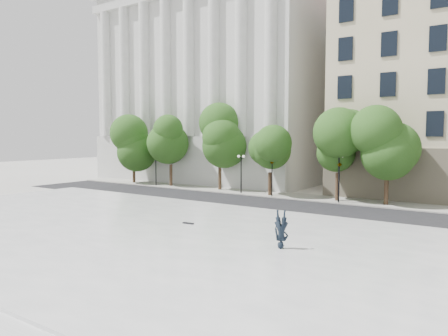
{
  "coord_description": "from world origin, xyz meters",
  "views": [
    {
      "loc": [
        18.7,
        -15.26,
        6.14
      ],
      "look_at": [
        1.03,
        10.0,
        3.81
      ],
      "focal_mm": 35.0,
      "sensor_mm": 36.0,
      "label": 1
    }
  ],
  "objects_px": {
    "skateboard": "(188,223)",
    "traffic_light_east": "(339,164)",
    "person_lying": "(281,243)",
    "traffic_light_west": "(272,160)"
  },
  "relations": [
    {
      "from": "traffic_light_west",
      "to": "person_lying",
      "type": "relative_size",
      "value": 2.2
    },
    {
      "from": "traffic_light_east",
      "to": "person_lying",
      "type": "bearing_deg",
      "value": -78.39
    },
    {
      "from": "traffic_light_east",
      "to": "person_lying",
      "type": "xyz_separation_m",
      "value": [
        3.75,
        -18.25,
        -2.89
      ]
    },
    {
      "from": "traffic_light_west",
      "to": "person_lying",
      "type": "distance_m",
      "value": 21.29
    },
    {
      "from": "traffic_light_east",
      "to": "person_lying",
      "type": "height_order",
      "value": "traffic_light_east"
    },
    {
      "from": "traffic_light_west",
      "to": "skateboard",
      "type": "bearing_deg",
      "value": -80.21
    },
    {
      "from": "traffic_light_west",
      "to": "person_lying",
      "type": "height_order",
      "value": "traffic_light_west"
    },
    {
      "from": "skateboard",
      "to": "traffic_light_east",
      "type": "bearing_deg",
      "value": 69.67
    },
    {
      "from": "traffic_light_west",
      "to": "person_lying",
      "type": "xyz_separation_m",
      "value": [
        10.53,
        -18.25,
        -3.03
      ]
    },
    {
      "from": "traffic_light_east",
      "to": "skateboard",
      "type": "xyz_separation_m",
      "value": [
        -3.98,
        -16.22,
        -3.12
      ]
    }
  ]
}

